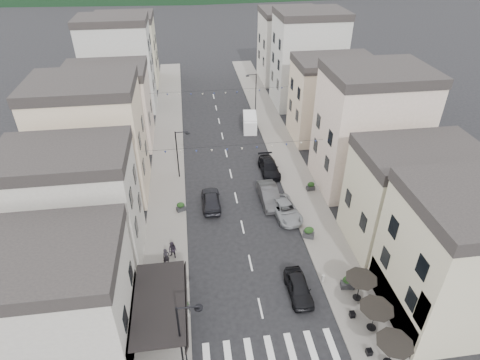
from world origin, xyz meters
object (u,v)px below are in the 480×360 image
at_px(parked_car_b, 269,195).
at_px(parked_car_c, 285,210).
at_px(parked_car_e, 211,200).
at_px(pedestrian_b, 173,250).
at_px(pedestrian_a, 166,257).
at_px(parked_car_d, 269,167).
at_px(parked_car_a, 299,288).
at_px(delivery_van, 250,122).

distance_m(parked_car_b, parked_car_c, 2.78).
distance_m(parked_car_e, pedestrian_b, 8.34).
height_order(parked_car_e, pedestrian_a, pedestrian_a).
distance_m(parked_car_e, pedestrian_a, 9.29).
xyz_separation_m(parked_car_d, parked_car_e, (-7.40, -5.80, 0.08)).
distance_m(parked_car_d, pedestrian_b, 17.37).
relative_size(parked_car_a, pedestrian_b, 2.49).
height_order(delivery_van, pedestrian_a, delivery_van).
relative_size(parked_car_d, pedestrian_b, 2.93).
bearing_deg(parked_car_c, parked_car_a, -105.21).
distance_m(parked_car_e, delivery_van, 19.18).
bearing_deg(parked_car_c, pedestrian_a, -163.24).
height_order(parked_car_b, pedestrian_a, pedestrian_a).
xyz_separation_m(parked_car_b, delivery_van, (0.75, 17.95, 0.25)).
xyz_separation_m(parked_car_a, pedestrian_b, (-10.08, 5.53, 0.25)).
relative_size(parked_car_b, parked_car_d, 1.03).
bearing_deg(parked_car_e, delivery_van, -110.97).
bearing_deg(pedestrian_b, parked_car_b, 67.10).
xyz_separation_m(parked_car_a, parked_car_e, (-6.09, 12.85, 0.08)).
relative_size(parked_car_b, parked_car_e, 1.09).
xyz_separation_m(parked_car_c, parked_car_e, (-7.40, 2.61, 0.09)).
height_order(parked_car_a, parked_car_d, parked_car_d).
xyz_separation_m(parked_car_e, pedestrian_b, (-3.99, -7.32, 0.17)).
xyz_separation_m(parked_car_b, parked_car_e, (-6.24, 0.09, -0.05)).
bearing_deg(pedestrian_b, parked_car_c, 54.30).
xyz_separation_m(parked_car_c, pedestrian_b, (-11.39, -4.71, 0.26)).
distance_m(parked_car_a, parked_car_e, 14.22).
relative_size(parked_car_d, parked_car_e, 1.06).
distance_m(pedestrian_a, pedestrian_b, 0.96).
distance_m(parked_car_c, parked_car_d, 8.41).
relative_size(parked_car_e, delivery_van, 0.98).
relative_size(parked_car_c, parked_car_d, 1.02).
bearing_deg(parked_car_e, pedestrian_a, 61.13).
xyz_separation_m(parked_car_d, delivery_van, (-0.41, 12.06, 0.37)).
height_order(parked_car_a, parked_car_b, parked_car_b).
relative_size(parked_car_a, parked_car_d, 0.85).
height_order(pedestrian_a, pedestrian_b, pedestrian_b).
xyz_separation_m(parked_car_a, pedestrian_a, (-10.64, 4.74, 0.24)).
height_order(parked_car_d, parked_car_e, parked_car_e).
bearing_deg(parked_car_b, parked_car_a, -92.14).
xyz_separation_m(delivery_van, pedestrian_b, (-10.98, -25.18, -0.12)).
relative_size(parked_car_a, pedestrian_a, 2.52).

